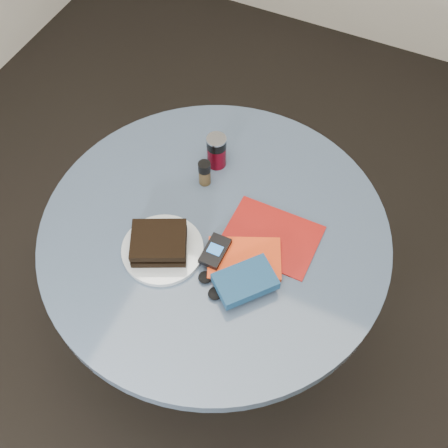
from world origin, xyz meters
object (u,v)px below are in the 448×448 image
at_px(soda_can, 217,151).
at_px(magazine, 271,237).
at_px(mp3_player, 215,251).
at_px(plate, 163,250).
at_px(red_book, 244,259).
at_px(table, 215,259).
at_px(sandwich, 159,243).
at_px(pepper_grinder, 205,173).
at_px(headphones, 210,285).
at_px(novel, 245,281).

xyz_separation_m(soda_can, magazine, (0.26, -0.18, -0.05)).
relative_size(magazine, mp3_player, 2.59).
relative_size(plate, red_book, 1.14).
relative_size(table, sandwich, 5.34).
height_order(pepper_grinder, headphones, pepper_grinder).
bearing_deg(plate, sandwich, -157.87).
distance_m(table, soda_can, 0.33).
bearing_deg(sandwich, soda_can, 89.11).
bearing_deg(magazine, soda_can, 145.35).
relative_size(sandwich, headphones, 1.93).
relative_size(plate, magazine, 0.88).
bearing_deg(soda_can, plate, -89.84).
height_order(sandwich, novel, sandwich).
height_order(soda_can, headphones, soda_can).
bearing_deg(pepper_grinder, plate, -89.69).
height_order(table, novel, novel).
bearing_deg(headphones, pepper_grinder, 118.49).
bearing_deg(table, novel, -40.55).
height_order(sandwich, mp3_player, sandwich).
relative_size(table, mp3_player, 10.05).
xyz_separation_m(magazine, mp3_player, (-0.12, -0.12, 0.03)).
distance_m(soda_can, headphones, 0.43).
bearing_deg(magazine, red_book, -109.65).
bearing_deg(sandwich, plate, 22.13).
xyz_separation_m(sandwich, pepper_grinder, (0.00, 0.27, 0.00)).
height_order(table, red_book, red_book).
bearing_deg(plate, pepper_grinder, 90.31).
relative_size(sandwich, pepper_grinder, 2.20).
bearing_deg(pepper_grinder, novel, -47.26).
bearing_deg(headphones, soda_can, 113.25).
bearing_deg(pepper_grinder, soda_can, 89.69).
relative_size(sandwich, mp3_player, 1.88).
xyz_separation_m(table, plate, (-0.10, -0.12, 0.17)).
bearing_deg(plate, mp3_player, 18.10).
bearing_deg(magazine, pepper_grinder, 159.48).
xyz_separation_m(sandwich, magazine, (0.26, 0.17, -0.04)).
bearing_deg(headphones, table, 112.14).
xyz_separation_m(sandwich, headphones, (0.17, -0.04, -0.03)).
xyz_separation_m(table, novel, (0.15, -0.13, 0.20)).
xyz_separation_m(pepper_grinder, mp3_player, (0.14, -0.22, -0.01)).
xyz_separation_m(red_book, novel, (0.03, -0.07, 0.02)).
bearing_deg(sandwich, pepper_grinder, 88.94).
relative_size(plate, sandwich, 1.21).
xyz_separation_m(pepper_grinder, magazine, (0.26, -0.10, -0.04)).
height_order(magazine, novel, novel).
xyz_separation_m(plate, mp3_player, (0.14, 0.05, 0.02)).
relative_size(sandwich, magazine, 0.73).
distance_m(sandwich, soda_can, 0.35).
bearing_deg(pepper_grinder, table, -54.93).
bearing_deg(magazine, plate, -146.15).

